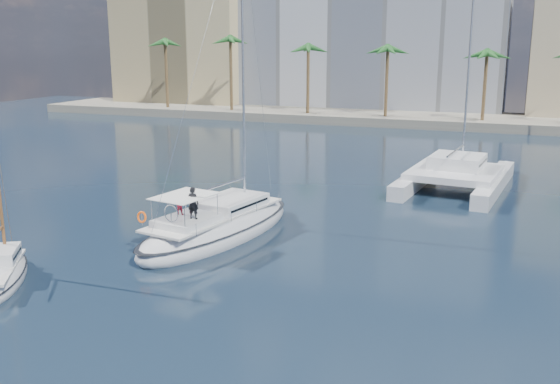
% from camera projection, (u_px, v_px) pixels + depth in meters
% --- Properties ---
extents(ground, '(160.00, 160.00, 0.00)m').
position_uv_depth(ground, '(260.00, 269.00, 30.74)').
color(ground, black).
rests_on(ground, ground).
extents(quay, '(120.00, 14.00, 1.20)m').
position_uv_depth(quay, '(431.00, 119.00, 85.97)').
color(quay, gray).
rests_on(quay, ground).
extents(building_modern, '(42.00, 16.00, 28.00)m').
position_uv_depth(building_modern, '(369.00, 22.00, 97.92)').
color(building_modern, silver).
rests_on(building_modern, ground).
extents(building_tan_left, '(22.00, 14.00, 22.00)m').
position_uv_depth(building_tan_left, '(189.00, 42.00, 105.47)').
color(building_tan_left, tan).
rests_on(building_tan_left, ground).
extents(palm_left, '(3.60, 3.60, 12.30)m').
position_uv_depth(palm_left, '(197.00, 47.00, 91.95)').
color(palm_left, brown).
rests_on(palm_left, ground).
extents(palm_centre, '(3.60, 3.60, 12.30)m').
position_uv_depth(palm_centre, '(431.00, 47.00, 80.08)').
color(palm_centre, brown).
rests_on(palm_centre, ground).
extents(main_sloop, '(6.38, 13.55, 19.32)m').
position_uv_depth(main_sloop, '(218.00, 227.00, 35.68)').
color(main_sloop, silver).
rests_on(main_sloop, ground).
extents(small_sloop, '(5.25, 6.61, 9.40)m').
position_uv_depth(small_sloop, '(1.00, 275.00, 28.86)').
color(small_sloop, silver).
rests_on(small_sloop, ground).
extents(catamaran, '(8.15, 14.32, 19.79)m').
position_uv_depth(catamaran, '(456.00, 172.00, 47.73)').
color(catamaran, silver).
rests_on(catamaran, ground).
extents(seagull, '(1.17, 0.50, 0.22)m').
position_uv_depth(seagull, '(183.00, 223.00, 34.52)').
color(seagull, silver).
rests_on(seagull, ground).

